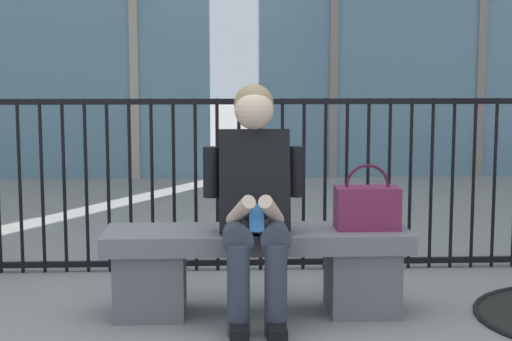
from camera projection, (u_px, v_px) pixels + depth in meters
name	position (u px, v px, depth m)	size (l,w,h in m)	color
ground_plane	(257.00, 312.00, 4.17)	(60.00, 60.00, 0.00)	gray
stone_bench	(257.00, 263.00, 4.13)	(1.60, 0.44, 0.45)	slate
seated_person_with_phone	(255.00, 196.00, 3.96)	(0.52, 0.66, 1.21)	#383D4C
handbag_on_bench	(367.00, 207.00, 4.11)	(0.33, 0.17, 0.34)	#7A234C
plaza_railing	(250.00, 184.00, 5.00)	(8.19, 0.04, 1.11)	black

